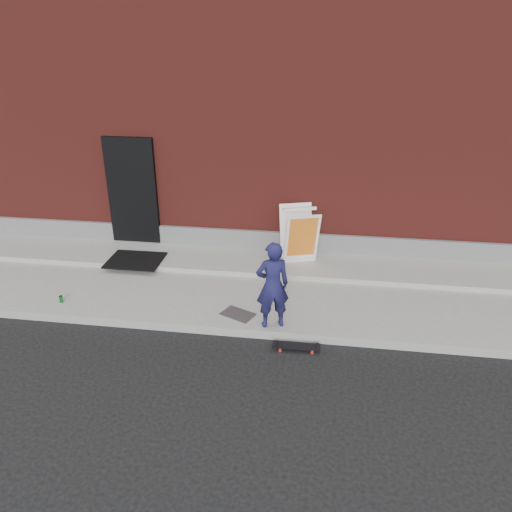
% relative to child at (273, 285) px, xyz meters
% --- Properties ---
extents(ground, '(80.00, 80.00, 0.00)m').
position_rel_child_xyz_m(ground, '(-0.66, -0.20, -0.87)').
color(ground, black).
rests_on(ground, ground).
extents(sidewalk, '(20.00, 3.00, 0.15)m').
position_rel_child_xyz_m(sidewalk, '(-0.66, 1.30, -0.80)').
color(sidewalk, gray).
rests_on(sidewalk, ground).
extents(apron, '(20.00, 1.20, 0.10)m').
position_rel_child_xyz_m(apron, '(-0.66, 2.20, -0.67)').
color(apron, gray).
rests_on(apron, sidewalk).
extents(building, '(20.00, 8.10, 5.00)m').
position_rel_child_xyz_m(building, '(-0.67, 6.79, 1.62)').
color(building, maroon).
rests_on(building, ground).
extents(child, '(0.61, 0.49, 1.45)m').
position_rel_child_xyz_m(child, '(0.00, 0.00, 0.00)').
color(child, '#181843').
rests_on(child, sidewalk).
extents(skateboard, '(0.71, 0.21, 0.08)m').
position_rel_child_xyz_m(skateboard, '(0.43, -0.42, -0.81)').
color(skateboard, red).
rests_on(skateboard, ground).
extents(pizza_sign, '(0.86, 0.94, 1.10)m').
position_rel_child_xyz_m(pizza_sign, '(0.27, 2.33, -0.08)').
color(pizza_sign, white).
rests_on(pizza_sign, apron).
extents(soda_can, '(0.09, 0.09, 0.12)m').
position_rel_child_xyz_m(soda_can, '(-3.72, 0.21, -0.66)').
color(soda_can, '#187B2C').
rests_on(soda_can, sidewalk).
extents(doormat, '(1.08, 0.88, 0.03)m').
position_rel_child_xyz_m(doormat, '(-2.96, 1.80, -0.61)').
color(doormat, black).
rests_on(doormat, apron).
extents(utility_plate, '(0.63, 0.54, 0.02)m').
position_rel_child_xyz_m(utility_plate, '(-0.60, 0.23, -0.72)').
color(utility_plate, '#58585E').
rests_on(utility_plate, sidewalk).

